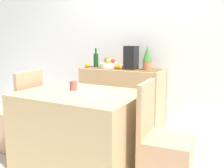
{
  "coord_description": "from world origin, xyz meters",
  "views": [
    {
      "loc": [
        1.34,
        -2.31,
        1.23
      ],
      "look_at": [
        -0.1,
        0.38,
        0.7
      ],
      "focal_mm": 40.8,
      "sensor_mm": 36.0,
      "label": 1
    }
  ],
  "objects": [
    {
      "name": "potted_plant",
      "position": [
        0.15,
        0.92,
        1.0
      ],
      "size": [
        0.12,
        0.12,
        0.34
      ],
      "color": "#A97046",
      "rests_on": "sideboard_console"
    },
    {
      "name": "apple_rear",
      "position": [
        -0.39,
        0.95,
        0.93
      ],
      "size": [
        0.06,
        0.06,
        0.06
      ],
      "primitive_type": "sphere",
      "color": "red",
      "rests_on": "fruit_bowl"
    },
    {
      "name": "dining_table",
      "position": [
        -0.04,
        -0.38,
        0.37
      ],
      "size": [
        1.14,
        0.84,
        0.74
      ],
      "primitive_type": "cube",
      "color": "tan",
      "rests_on": "ground"
    },
    {
      "name": "apple_front",
      "position": [
        -0.43,
        0.86,
        0.93
      ],
      "size": [
        0.07,
        0.07,
        0.07
      ],
      "primitive_type": "sphere",
      "color": "olive",
      "rests_on": "fruit_bowl"
    },
    {
      "name": "orange_loose_end",
      "position": [
        -0.29,
        0.87,
        0.86
      ],
      "size": [
        0.07,
        0.07,
        0.07
      ],
      "primitive_type": "sphere",
      "color": "orange",
      "rests_on": "sideboard_console"
    },
    {
      "name": "coffee_maker",
      "position": [
        -0.09,
        0.92,
        0.98
      ],
      "size": [
        0.16,
        0.18,
        0.33
      ],
      "primitive_type": "cube",
      "color": "black",
      "rests_on": "sideboard_console"
    },
    {
      "name": "open_book",
      "position": [
        0.05,
        -0.43,
        0.75
      ],
      "size": [
        0.32,
        0.26,
        0.02
      ],
      "primitive_type": "cube",
      "rotation": [
        0.0,
        0.0,
        -0.2
      ],
      "color": "white",
      "rests_on": "dining_table"
    },
    {
      "name": "coffee_cup",
      "position": [
        -0.09,
        -0.41,
        0.79
      ],
      "size": [
        0.07,
        0.07,
        0.11
      ],
      "primitive_type": "cylinder",
      "color": "brown",
      "rests_on": "dining_table"
    },
    {
      "name": "apple_upper",
      "position": [
        -0.48,
        0.93,
        0.93
      ],
      "size": [
        0.08,
        0.08,
        0.08
      ],
      "primitive_type": "sphere",
      "color": "#BD371C",
      "rests_on": "fruit_bowl"
    },
    {
      "name": "table_runner",
      "position": [
        -0.24,
        0.92,
        0.82
      ],
      "size": [
        1.12,
        0.32,
        0.01
      ],
      "primitive_type": "cube",
      "color": "brown",
      "rests_on": "sideboard_console"
    },
    {
      "name": "sideboard_console",
      "position": [
        -0.24,
        0.92,
        0.41
      ],
      "size": [
        1.19,
        0.42,
        0.82
      ],
      "primitive_type": "cube",
      "color": "tan",
      "rests_on": "ground"
    },
    {
      "name": "fruit_bowl",
      "position": [
        -0.44,
        0.92,
        0.86
      ],
      "size": [
        0.26,
        0.26,
        0.07
      ],
      "primitive_type": "cylinder",
      "color": "white",
      "rests_on": "table_runner"
    },
    {
      "name": "chair_near_window",
      "position": [
        -0.87,
        -0.38,
        0.27
      ],
      "size": [
        0.43,
        0.43,
        0.9
      ],
      "color": "tan",
      "rests_on": "ground"
    },
    {
      "name": "chair_by_corner",
      "position": [
        0.8,
        -0.38,
        0.27
      ],
      "size": [
        0.43,
        0.43,
        0.9
      ],
      "color": "tan",
      "rests_on": "ground"
    },
    {
      "name": "orange_loose_mid",
      "position": [
        -0.22,
        0.85,
        0.85
      ],
      "size": [
        0.07,
        0.07,
        0.07
      ],
      "primitive_type": "sphere",
      "color": "orange",
      "rests_on": "sideboard_console"
    },
    {
      "name": "room_wall_rear",
      "position": [
        0.0,
        1.18,
        1.35
      ],
      "size": [
        6.4,
        0.06,
        2.7
      ],
      "primitive_type": "cube",
      "color": "silver",
      "rests_on": "ground"
    },
    {
      "name": "apple_center",
      "position": [
        -0.48,
        1.0,
        0.93
      ],
      "size": [
        0.07,
        0.07,
        0.07
      ],
      "primitive_type": "sphere",
      "color": "gold",
      "rests_on": "fruit_bowl"
    },
    {
      "name": "orange_loose_near_bowl",
      "position": [
        -0.76,
        0.83,
        0.85
      ],
      "size": [
        0.06,
        0.06,
        0.06
      ],
      "primitive_type": "sphere",
      "color": "orange",
      "rests_on": "sideboard_console"
    },
    {
      "name": "wine_bottle",
      "position": [
        -0.66,
        0.92,
        0.93
      ],
      "size": [
        0.07,
        0.07,
        0.29
      ],
      "color": "#123F17",
      "rests_on": "sideboard_console"
    },
    {
      "name": "ground_plane",
      "position": [
        0.0,
        0.0,
        -0.01
      ],
      "size": [
        6.4,
        6.4,
        0.02
      ],
      "primitive_type": "cube",
      "color": "beige",
      "rests_on": "ground"
    }
  ]
}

